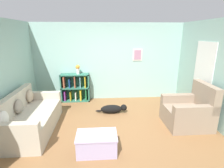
{
  "coord_description": "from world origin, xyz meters",
  "views": [
    {
      "loc": [
        -0.29,
        -3.72,
        2.25
      ],
      "look_at": [
        0.0,
        0.4,
        1.05
      ],
      "focal_mm": 28.0,
      "sensor_mm": 36.0,
      "label": 1
    }
  ],
  "objects": [
    {
      "name": "ground_plane",
      "position": [
        0.0,
        0.0,
        0.0
      ],
      "size": [
        14.0,
        14.0,
        0.0
      ],
      "primitive_type": "plane",
      "color": "brown"
    },
    {
      "name": "coffee_table",
      "position": [
        -0.38,
        -0.78,
        0.21
      ],
      "size": [
        0.78,
        0.5,
        0.39
      ],
      "color": "#ADA3CC",
      "rests_on": "ground_plane"
    },
    {
      "name": "bookshelf",
      "position": [
        -1.14,
        2.04,
        0.46
      ],
      "size": [
        0.95,
        0.32,
        0.95
      ],
      "color": "#2D6B56",
      "rests_on": "ground_plane"
    },
    {
      "name": "dog",
      "position": [
        0.07,
        0.95,
        0.13
      ],
      "size": [
        0.92,
        0.23,
        0.26
      ],
      "color": "black",
      "rests_on": "ground_plane"
    },
    {
      "name": "wall_right",
      "position": [
        2.55,
        0.02,
        1.29
      ],
      "size": [
        0.16,
        5.0,
        2.6
      ],
      "color": "#93BCB2",
      "rests_on": "ground_plane"
    },
    {
      "name": "vase",
      "position": [
        -1.02,
        2.02,
        1.12
      ],
      "size": [
        0.14,
        0.14,
        0.31
      ],
      "color": "silver",
      "rests_on": "bookshelf"
    },
    {
      "name": "wall_back",
      "position": [
        0.0,
        2.25,
        1.3
      ],
      "size": [
        5.6,
        0.13,
        2.6
      ],
      "color": "#93BCB2",
      "rests_on": "ground_plane"
    },
    {
      "name": "couch",
      "position": [
        -1.97,
        0.14,
        0.33
      ],
      "size": [
        0.95,
        1.95,
        0.91
      ],
      "color": "#B7AD99",
      "rests_on": "ground_plane"
    },
    {
      "name": "recliner_chair",
      "position": [
        1.93,
        0.14,
        0.36
      ],
      "size": [
        1.04,
        0.96,
        1.08
      ],
      "color": "gray",
      "rests_on": "ground_plane"
    }
  ]
}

